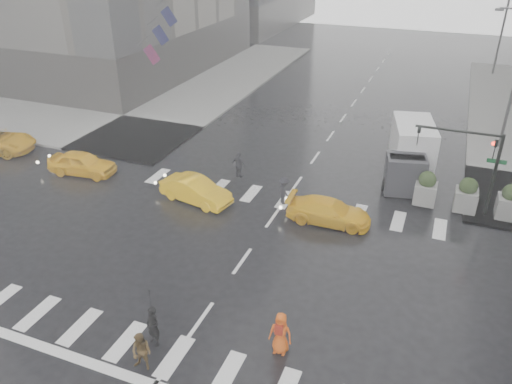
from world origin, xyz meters
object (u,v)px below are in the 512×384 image
at_px(box_truck, 411,151).
at_px(taxi_front, 82,163).
at_px(pedestrian_orange, 281,333).
at_px(pedestrian_brown, 142,352).
at_px(taxi_mid, 196,190).
at_px(traffic_signal_pole, 476,157).

bearing_deg(box_truck, taxi_front, -172.26).
distance_m(pedestrian_orange, taxi_front, 18.01).
relative_size(pedestrian_brown, pedestrian_orange, 0.90).
height_order(pedestrian_orange, taxi_mid, pedestrian_orange).
relative_size(traffic_signal_pole, taxi_front, 1.11).
distance_m(traffic_signal_pole, taxi_mid, 14.22).
bearing_deg(traffic_signal_pole, box_truck, 134.51).
bearing_deg(taxi_mid, pedestrian_brown, -149.95).
height_order(pedestrian_brown, pedestrian_orange, pedestrian_orange).
distance_m(pedestrian_orange, box_truck, 15.89).
height_order(pedestrian_orange, box_truck, box_truck).
xyz_separation_m(pedestrian_orange, taxi_mid, (-7.73, 8.50, -0.17)).
height_order(pedestrian_orange, taxi_front, pedestrian_orange).
height_order(traffic_signal_pole, box_truck, traffic_signal_pole).
relative_size(taxi_mid, box_truck, 0.69).
relative_size(traffic_signal_pole, pedestrian_orange, 2.73).
xyz_separation_m(taxi_front, taxi_mid, (7.86, -0.53, -0.02)).
height_order(taxi_front, box_truck, box_truck).
bearing_deg(pedestrian_orange, box_truck, 77.87).
bearing_deg(pedestrian_brown, taxi_mid, 106.57).
distance_m(traffic_signal_pole, pedestrian_brown, 17.89).
bearing_deg(taxi_mid, taxi_front, 97.40).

